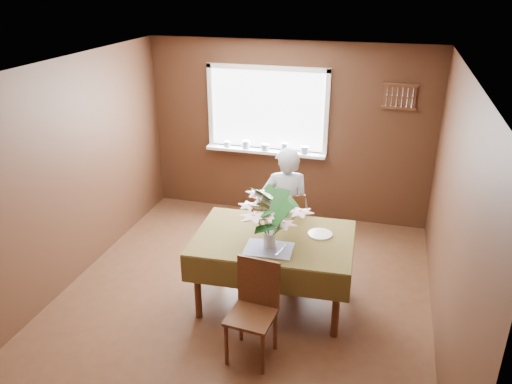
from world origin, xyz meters
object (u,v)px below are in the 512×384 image
(dining_table, at_px, (274,245))
(chair_near, at_px, (254,305))
(flower_bouquet, at_px, (270,215))
(chair_far, at_px, (285,226))
(seated_woman, at_px, (286,209))

(dining_table, xyz_separation_m, chair_near, (0.02, -0.81, -0.18))
(dining_table, distance_m, chair_near, 0.83)
(dining_table, xyz_separation_m, flower_bouquet, (0.01, -0.21, 0.45))
(dining_table, relative_size, chair_far, 1.76)
(dining_table, height_order, chair_near, chair_near)
(chair_near, bearing_deg, chair_far, 97.76)
(chair_far, xyz_separation_m, seated_woman, (0.01, -0.02, 0.24))
(chair_far, height_order, flower_bouquet, flower_bouquet)
(chair_near, relative_size, seated_woman, 0.62)
(dining_table, bearing_deg, chair_far, 90.35)
(dining_table, height_order, seated_woman, seated_woman)
(chair_far, xyz_separation_m, flower_bouquet, (0.05, -0.98, 0.62))
(chair_near, bearing_deg, dining_table, 96.85)
(flower_bouquet, bearing_deg, dining_table, 91.61)
(chair_near, distance_m, seated_woman, 1.58)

